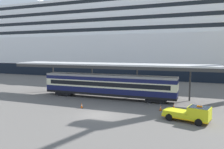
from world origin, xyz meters
name	(u,v)px	position (x,y,z in m)	size (l,w,h in m)	color
ground_plane	(98,115)	(0.00, 0.00, 0.00)	(400.00, 400.00, 0.00)	#625E59
cruise_ship	(129,41)	(-11.63, 51.84, 11.90)	(135.57, 29.32, 34.19)	black
platform_canopy	(109,65)	(-2.80, 10.45, 5.77)	(35.50, 5.68, 6.01)	silver
train_carriage	(108,85)	(-2.80, 10.04, 2.31)	(23.34, 2.81, 4.11)	black
service_truck	(191,113)	(11.03, 1.32, 0.99)	(5.54, 3.25, 2.02)	yellow
traffic_cone_near	(161,108)	(7.06, 5.04, 0.36)	(0.36, 0.36, 0.73)	black
traffic_cone_mid	(82,106)	(-3.68, 2.34, 0.38)	(0.36, 0.36, 0.77)	black
traffic_cone_far	(174,106)	(8.62, 6.93, 0.35)	(0.36, 0.36, 0.72)	black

